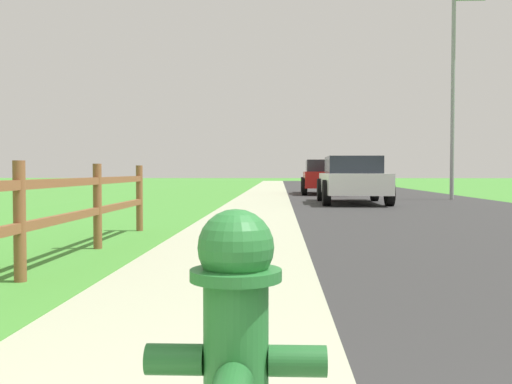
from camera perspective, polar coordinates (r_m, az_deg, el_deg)
ground_plane at (r=25.33m, az=3.09°, el=-0.24°), size 120.00×120.00×0.00m
road_asphalt at (r=27.60m, az=10.31°, el=-0.08°), size 7.00×66.00×0.01m
curb_concrete at (r=27.46m, az=-3.25°, el=-0.06°), size 6.00×66.00×0.01m
grass_verge at (r=27.64m, az=-6.34°, el=-0.05°), size 5.00×66.00×0.00m
fire_hydrant at (r=1.88m, az=-1.99°, el=-14.82°), size 0.56×0.47×0.89m
rail_fence at (r=5.69m, az=-21.95°, el=-1.82°), size 0.11×9.16×1.10m
parked_suv_white at (r=18.60m, az=9.33°, el=1.23°), size 2.07×4.64×1.46m
parked_car_red at (r=26.06m, az=6.65°, el=1.52°), size 2.10×4.91×1.49m
street_lamp at (r=22.00m, az=18.81°, el=10.28°), size 1.17×0.20×7.16m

